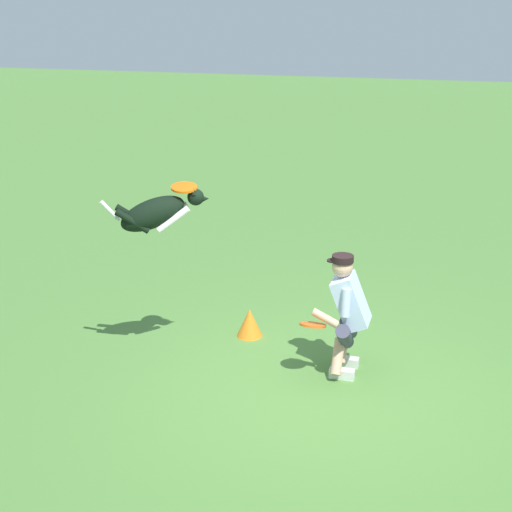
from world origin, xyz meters
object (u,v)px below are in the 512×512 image
object	(u,v)px
frisbee_flying	(184,187)
training_cone	(250,322)
dog	(157,213)
frisbee_held	(313,325)
person	(347,311)

from	to	relation	value
frisbee_flying	training_cone	world-z (taller)	frisbee_flying
dog	frisbee_held	xyz separation A→B (m)	(-1.61, -0.08, -1.07)
person	frisbee_held	size ratio (longest dim) A/B	4.77
frisbee_flying	frisbee_held	world-z (taller)	frisbee_flying
dog	frisbee_held	bearing A→B (deg)	-22.42
frisbee_held	person	bearing A→B (deg)	-141.67
dog	training_cone	size ratio (longest dim) A/B	3.04
frisbee_flying	dog	bearing A→B (deg)	30.50
frisbee_flying	frisbee_held	xyz separation A→B (m)	(-1.37, 0.06, -1.31)
dog	training_cone	distance (m)	1.90
person	training_cone	xyz separation A→B (m)	(1.21, -0.58, -0.53)
person	dog	distance (m)	2.18
dog	frisbee_held	distance (m)	1.94
dog	frisbee_flying	distance (m)	0.37
frisbee_flying	training_cone	distance (m)	1.97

